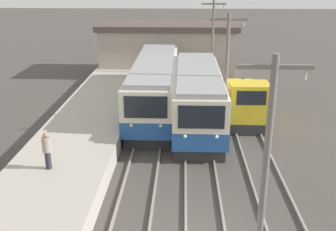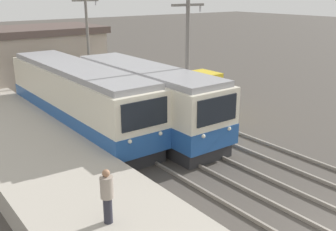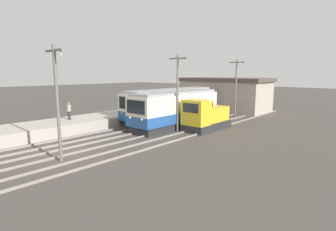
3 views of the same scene
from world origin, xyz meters
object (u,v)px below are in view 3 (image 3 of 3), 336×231
at_px(catenary_mast_mid, 178,90).
at_px(catenary_mast_far, 236,86).
at_px(catenary_mast_near, 57,100).
at_px(commuter_train_left, 171,106).
at_px(person_on_platform, 69,110).
at_px(shunting_locomotive, 205,117).
at_px(commuter_train_center, 176,110).

distance_m(catenary_mast_mid, catenary_mast_far, 11.32).
distance_m(catenary_mast_near, catenary_mast_mid, 11.32).
height_order(commuter_train_left, person_on_platform, commuter_train_left).
relative_size(catenary_mast_mid, catenary_mast_far, 1.00).
distance_m(commuter_train_left, person_on_platform, 11.03).
height_order(shunting_locomotive, catenary_mast_far, catenary_mast_far).
relative_size(commuter_train_left, catenary_mast_far, 1.84).
relative_size(commuter_train_center, catenary_mast_mid, 1.55).
bearing_deg(commuter_train_left, person_on_platform, -110.75).
height_order(catenary_mast_mid, person_on_platform, catenary_mast_mid).
bearing_deg(person_on_platform, catenary_mast_mid, 37.74).
distance_m(catenary_mast_mid, person_on_platform, 10.57).
bearing_deg(catenary_mast_near, commuter_train_left, 105.75).
bearing_deg(catenary_mast_mid, commuter_train_left, 137.46).
bearing_deg(person_on_platform, commuter_train_left, 69.25).
bearing_deg(catenary_mast_near, commuter_train_center, 96.64).
relative_size(shunting_locomotive, catenary_mast_far, 0.77).
bearing_deg(commuter_train_center, catenary_mast_far, 81.17).
distance_m(commuter_train_left, shunting_locomotive, 6.02).
relative_size(commuter_train_center, person_on_platform, 6.56).
relative_size(catenary_mast_near, catenary_mast_far, 1.00).
xyz_separation_m(commuter_train_left, catenary_mast_far, (4.31, 7.37, 2.16)).
xyz_separation_m(catenary_mast_near, catenary_mast_mid, (0.00, 11.32, 0.00)).
bearing_deg(commuter_train_left, catenary_mast_mid, -42.54).
xyz_separation_m(catenary_mast_near, person_on_platform, (-8.21, 4.97, -1.95)).
distance_m(commuter_train_center, person_on_platform, 10.42).
bearing_deg(person_on_platform, catenary_mast_near, -31.15).
xyz_separation_m(catenary_mast_near, catenary_mast_far, (0.00, 22.65, 0.00)).
xyz_separation_m(commuter_train_center, catenary_mast_near, (1.51, -12.94, 2.17)).
relative_size(shunting_locomotive, catenary_mast_mid, 0.77).
xyz_separation_m(shunting_locomotive, person_on_platform, (-9.71, -8.75, 0.70)).
relative_size(commuter_train_center, shunting_locomotive, 2.01).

